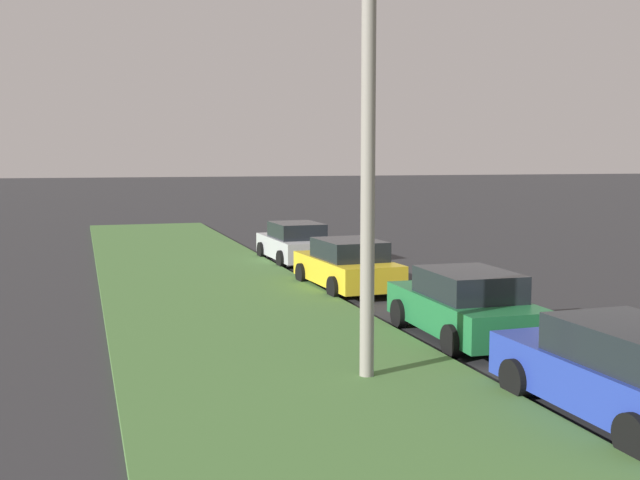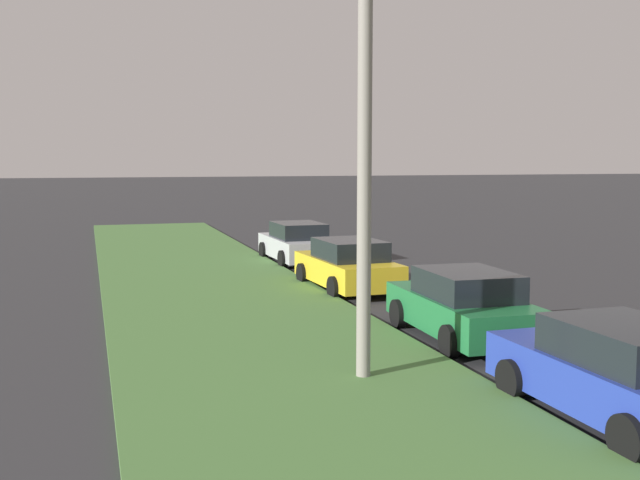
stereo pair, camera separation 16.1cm
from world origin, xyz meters
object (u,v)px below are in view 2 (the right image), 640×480
at_px(parked_car_green, 464,306).
at_px(parked_car_silver, 297,243).
at_px(parked_car_yellow, 348,265).
at_px(parked_car_blue, 620,374).
at_px(streetlight, 383,121).

bearing_deg(parked_car_green, parked_car_silver, 2.76).
bearing_deg(parked_car_yellow, parked_car_blue, 177.98).
relative_size(parked_car_blue, parked_car_silver, 1.00).
distance_m(parked_car_yellow, parked_car_silver, 5.98).
bearing_deg(streetlight, parked_car_yellow, -15.29).
relative_size(parked_car_green, streetlight, 0.58).
distance_m(parked_car_blue, parked_car_silver, 17.61).
bearing_deg(parked_car_blue, streetlight, 38.97).
xyz_separation_m(parked_car_green, parked_car_silver, (12.38, 0.24, 0.00)).
bearing_deg(parked_car_yellow, streetlight, 162.01).
distance_m(parked_car_blue, streetlight, 5.36).
relative_size(parked_car_yellow, parked_car_silver, 1.01).
relative_size(parked_car_green, parked_car_yellow, 0.99).
height_order(parked_car_blue, streetlight, streetlight).
relative_size(parked_car_blue, streetlight, 0.58).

